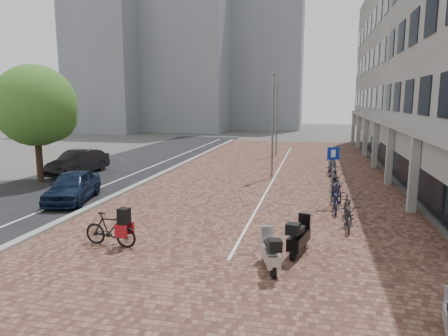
% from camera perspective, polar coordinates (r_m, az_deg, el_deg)
% --- Properties ---
extents(ground, '(140.00, 140.00, 0.00)m').
position_cam_1_polar(ground, '(15.80, -4.92, -8.22)').
color(ground, '#474442').
rests_on(ground, ground).
extents(plaza_brick, '(14.50, 42.00, 0.04)m').
position_cam_1_polar(plaza_brick, '(26.87, 7.03, -0.79)').
color(plaza_brick, brown).
rests_on(plaza_brick, ground).
extents(street_asphalt, '(8.00, 50.00, 0.03)m').
position_cam_1_polar(street_asphalt, '(30.03, -14.33, 0.07)').
color(street_asphalt, black).
rests_on(street_asphalt, ground).
extents(curb, '(0.35, 42.00, 0.14)m').
position_cam_1_polar(curb, '(28.45, -7.33, -0.09)').
color(curb, gray).
rests_on(curb, ground).
extents(lane_line, '(0.12, 44.00, 0.00)m').
position_cam_1_polar(lane_line, '(29.17, -10.83, -0.04)').
color(lane_line, white).
rests_on(lane_line, street_asphalt).
extents(parking_line, '(0.10, 30.00, 0.00)m').
position_cam_1_polar(parking_line, '(26.85, 7.46, -0.75)').
color(parking_line, white).
rests_on(parking_line, plaza_brick).
extents(office_building, '(8.40, 40.00, 15.00)m').
position_cam_1_polar(office_building, '(31.63, 29.14, 15.00)').
color(office_building, '#9C9C97').
rests_on(office_building, ground).
extents(bg_towers, '(33.00, 23.00, 32.00)m').
position_cam_1_polar(bg_towers, '(66.66, -3.95, 17.47)').
color(bg_towers, gray).
rests_on(bg_towers, ground).
extents(car_navy, '(2.74, 4.64, 1.48)m').
position_cam_1_polar(car_navy, '(20.66, -20.67, -2.43)').
color(car_navy, black).
rests_on(car_navy, ground).
extents(car_dark, '(1.89, 4.92, 1.60)m').
position_cam_1_polar(car_dark, '(27.97, -19.92, 0.75)').
color(car_dark, black).
rests_on(car_dark, ground).
extents(hero_bike, '(1.96, 0.71, 1.35)m').
position_cam_1_polar(hero_bike, '(14.02, -15.84, -8.31)').
color(hero_bike, black).
rests_on(hero_bike, ground).
extents(scooter_front, '(0.97, 1.75, 1.15)m').
position_cam_1_polar(scooter_front, '(11.81, 6.56, -11.57)').
color(scooter_front, '#A9A8AD').
rests_on(scooter_front, ground).
extents(scooter_mid, '(0.94, 1.83, 1.21)m').
position_cam_1_polar(scooter_mid, '(13.07, 10.59, -9.42)').
color(scooter_mid, black).
rests_on(scooter_mid, ground).
extents(parking_sign, '(0.54, 0.24, 2.73)m').
position_cam_1_polar(parking_sign, '(18.95, 15.16, 0.28)').
color(parking_sign, slate).
rests_on(parking_sign, ground).
extents(lamp_near, '(0.12, 0.12, 6.45)m').
position_cam_1_polar(lamp_near, '(25.11, 6.90, 5.88)').
color(lamp_near, slate).
rests_on(lamp_near, ground).
extents(lamp_far, '(0.12, 0.12, 6.35)m').
position_cam_1_polar(lamp_far, '(35.29, 7.46, 6.85)').
color(lamp_far, gray).
rests_on(lamp_far, ground).
extents(street_tree, '(4.73, 4.73, 6.88)m').
position_cam_1_polar(street_tree, '(26.10, -24.81, 7.73)').
color(street_tree, '#382619').
rests_on(street_tree, ground).
extents(bike_row, '(1.17, 15.81, 1.05)m').
position_cam_1_polar(bike_row, '(22.64, 15.53, -1.71)').
color(bike_row, black).
rests_on(bike_row, ground).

